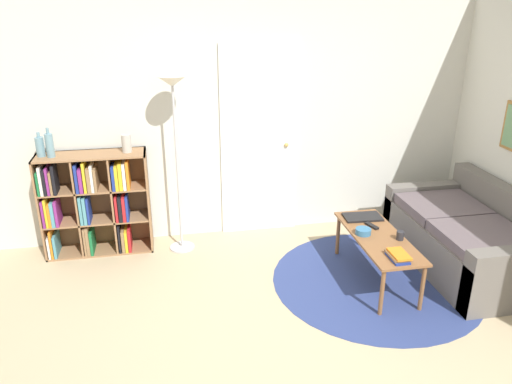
% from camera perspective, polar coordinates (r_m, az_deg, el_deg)
% --- Properties ---
extents(ground_plane, '(14.00, 14.00, 0.00)m').
position_cam_1_polar(ground_plane, '(3.81, 5.97, -18.76)').
color(ground_plane, tan).
extents(wall_back, '(7.70, 0.11, 2.60)m').
position_cam_1_polar(wall_back, '(5.22, -0.49, 8.72)').
color(wall_back, silver).
rests_on(wall_back, ground_plane).
extents(rug, '(1.90, 1.90, 0.01)m').
position_cam_1_polar(rug, '(4.80, 13.53, -9.80)').
color(rug, navy).
rests_on(rug, ground_plane).
extents(bookshelf, '(1.04, 0.34, 1.03)m').
position_cam_1_polar(bookshelf, '(5.22, -18.16, -1.13)').
color(bookshelf, '#936B47').
rests_on(bookshelf, ground_plane).
extents(floor_lamp, '(0.28, 0.28, 1.77)m').
position_cam_1_polar(floor_lamp, '(4.78, -9.39, 9.47)').
color(floor_lamp, '#B7B7BC').
rests_on(floor_lamp, ground_plane).
extents(couch, '(0.94, 1.65, 0.76)m').
position_cam_1_polar(couch, '(5.22, 23.42, -4.95)').
color(couch, '#66605B').
rests_on(couch, ground_plane).
extents(coffee_table, '(0.43, 1.13, 0.45)m').
position_cam_1_polar(coffee_table, '(4.64, 13.75, -5.42)').
color(coffee_table, brown).
rests_on(coffee_table, ground_plane).
extents(laptop, '(0.37, 0.23, 0.02)m').
position_cam_1_polar(laptop, '(4.93, 12.08, -2.80)').
color(laptop, black).
rests_on(laptop, coffee_table).
extents(bowl, '(0.14, 0.14, 0.05)m').
position_cam_1_polar(bowl, '(4.60, 12.16, -4.42)').
color(bowl, teal).
rests_on(bowl, coffee_table).
extents(book_stack_on_table, '(0.14, 0.23, 0.05)m').
position_cam_1_polar(book_stack_on_table, '(4.26, 15.92, -7.03)').
color(book_stack_on_table, navy).
rests_on(book_stack_on_table, coffee_table).
extents(cup, '(0.07, 0.07, 0.08)m').
position_cam_1_polar(cup, '(4.58, 16.14, -4.81)').
color(cup, '#28282D').
rests_on(cup, coffee_table).
extents(remote, '(0.09, 0.16, 0.02)m').
position_cam_1_polar(remote, '(4.77, 13.10, -3.78)').
color(remote, black).
rests_on(remote, coffee_table).
extents(bottle_left, '(0.08, 0.08, 0.23)m').
position_cam_1_polar(bottle_left, '(5.12, -23.45, 4.79)').
color(bottle_left, '#6B93A3').
rests_on(bottle_left, bookshelf).
extents(bottle_middle, '(0.07, 0.07, 0.28)m').
position_cam_1_polar(bottle_middle, '(5.05, -22.51, 4.99)').
color(bottle_middle, '#6B93A3').
rests_on(bottle_middle, bookshelf).
extents(vase_on_shelf, '(0.09, 0.09, 0.17)m').
position_cam_1_polar(vase_on_shelf, '(4.99, -14.58, 5.40)').
color(vase_on_shelf, '#B7B2A8').
rests_on(vase_on_shelf, bookshelf).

